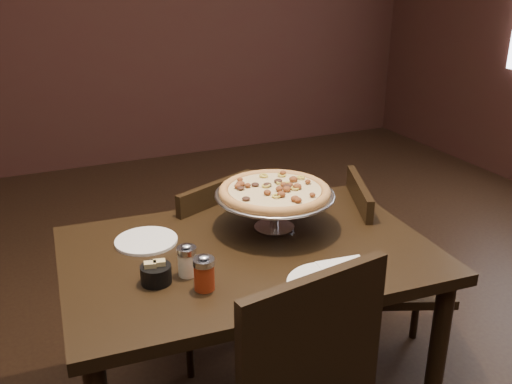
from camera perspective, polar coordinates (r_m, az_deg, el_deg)
name	(u,v)px	position (r m, az deg, el deg)	size (l,w,h in m)	color
room	(301,64)	(1.75, 4.54, 12.60)	(6.04, 7.04, 2.84)	black
dining_table	(249,275)	(2.01, -0.73, -8.31)	(1.29, 0.90, 0.78)	black
pizza_stand	(275,192)	(2.04, 1.88, 0.03)	(0.43, 0.43, 0.18)	#AFAFB6
parmesan_shaker	(187,260)	(1.79, -6.91, -6.80)	(0.06, 0.06, 0.11)	#F6EBC0
pepper_flake_shaker	(204,273)	(1.71, -5.21, -8.07)	(0.07, 0.07, 0.11)	maroon
packet_caddy	(156,273)	(1.77, -9.98, -8.03)	(0.09, 0.09, 0.07)	black
napkin_stack	(348,272)	(1.83, 9.18, -7.88)	(0.16, 0.16, 0.02)	white
plate_left	(146,241)	(2.04, -10.92, -4.81)	(0.22, 0.22, 0.01)	white
plate_near	(329,284)	(1.76, 7.36, -9.15)	(0.26, 0.26, 0.01)	white
serving_spatula	(267,206)	(1.94, 1.08, -1.36)	(0.16, 0.16, 0.02)	#AFAFB6
chair_far	(200,260)	(2.53, -5.66, -6.77)	(0.54, 0.54, 0.87)	black
chair_side	(381,268)	(2.50, 12.35, -7.47)	(0.53, 0.53, 0.87)	black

